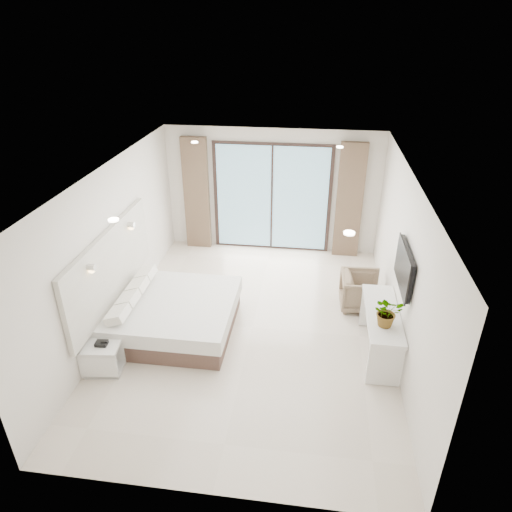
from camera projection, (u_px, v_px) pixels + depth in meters
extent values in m
plane|color=beige|center=(252.00, 327.00, 7.77)|extent=(6.20, 6.20, 0.00)
cube|color=silver|center=(272.00, 191.00, 9.86)|extent=(4.60, 0.02, 2.70)
cube|color=silver|center=(206.00, 406.00, 4.42)|extent=(4.60, 0.02, 2.70)
cube|color=silver|center=(112.00, 249.00, 7.41)|extent=(0.02, 6.20, 2.70)
cube|color=silver|center=(403.00, 267.00, 6.86)|extent=(0.02, 6.20, 2.70)
cube|color=white|center=(251.00, 174.00, 6.51)|extent=(4.60, 6.20, 0.02)
cube|color=beige|center=(111.00, 266.00, 7.31)|extent=(0.08, 3.00, 1.20)
cube|color=black|center=(405.00, 268.00, 6.44)|extent=(0.06, 1.00, 0.58)
cube|color=black|center=(402.00, 268.00, 6.44)|extent=(0.02, 1.04, 0.62)
cube|color=black|center=(272.00, 198.00, 9.90)|extent=(2.56, 0.04, 2.42)
cube|color=#7FB4CC|center=(272.00, 199.00, 9.87)|extent=(2.40, 0.01, 2.30)
cube|color=brown|center=(197.00, 194.00, 9.98)|extent=(0.55, 0.14, 2.50)
cube|color=brown|center=(349.00, 201.00, 9.59)|extent=(0.55, 0.14, 2.50)
cylinder|color=white|center=(113.00, 220.00, 5.10)|extent=(0.12, 0.12, 0.02)
cylinder|color=white|center=(349.00, 233.00, 4.79)|extent=(0.12, 0.12, 0.02)
cylinder|color=white|center=(195.00, 142.00, 8.25)|extent=(0.12, 0.12, 0.02)
cylinder|color=white|center=(340.00, 147.00, 7.94)|extent=(0.12, 0.12, 0.02)
cube|color=brown|center=(174.00, 322.00, 7.66)|extent=(1.93, 1.83, 0.31)
cube|color=white|center=(173.00, 308.00, 7.53)|extent=(2.00, 1.91, 0.25)
cube|color=white|center=(118.00, 317.00, 6.96)|extent=(0.28, 0.39, 0.14)
cube|color=white|center=(128.00, 302.00, 7.33)|extent=(0.28, 0.39, 0.14)
cube|color=white|center=(138.00, 288.00, 7.70)|extent=(0.28, 0.39, 0.14)
cube|color=white|center=(146.00, 276.00, 8.06)|extent=(0.28, 0.39, 0.14)
cube|color=white|center=(101.00, 347.00, 6.62)|extent=(0.55, 0.47, 0.05)
cube|color=white|center=(106.00, 369.00, 6.81)|extent=(0.55, 0.47, 0.05)
cube|color=white|center=(98.00, 367.00, 6.56)|extent=(0.51, 0.10, 0.42)
cube|color=white|center=(109.00, 350.00, 6.88)|extent=(0.51, 0.10, 0.42)
cube|color=black|center=(102.00, 343.00, 6.61)|extent=(0.18, 0.14, 0.06)
cube|color=white|center=(383.00, 314.00, 6.84)|extent=(0.49, 1.58, 0.06)
cube|color=white|center=(385.00, 365.00, 6.40)|extent=(0.47, 0.06, 0.71)
cube|color=white|center=(375.00, 309.00, 7.64)|extent=(0.47, 0.06, 0.71)
imported|color=#33662D|center=(387.00, 315.00, 6.46)|extent=(0.50, 0.54, 0.36)
imported|color=#856A57|center=(361.00, 289.00, 8.17)|extent=(0.68, 0.72, 0.72)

